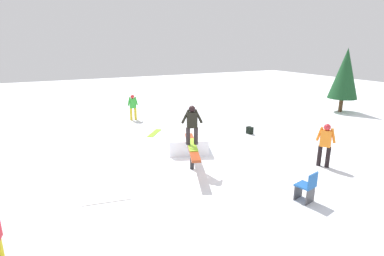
# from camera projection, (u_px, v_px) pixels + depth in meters

# --- Properties ---
(ground_plane) EXTENTS (60.00, 60.00, 0.00)m
(ground_plane) POSITION_uv_depth(u_px,v_px,m) (192.00, 169.00, 10.33)
(ground_plane) COLOR white
(rail_feature) EXTENTS (2.70, 1.27, 0.87)m
(rail_feature) POSITION_uv_depth(u_px,v_px,m) (192.00, 149.00, 10.13)
(rail_feature) COLOR black
(rail_feature) RESTS_ON ground
(snow_kicker_ramp) EXTENTS (2.22, 2.05, 0.61)m
(snow_kicker_ramp) POSITION_uv_depth(u_px,v_px,m) (187.00, 142.00, 12.18)
(snow_kicker_ramp) COLOR white
(snow_kicker_ramp) RESTS_ON ground
(main_rider_on_rail) EXTENTS (1.32, 0.73, 1.36)m
(main_rider_on_rail) POSITION_uv_depth(u_px,v_px,m) (192.00, 126.00, 9.91)
(main_rider_on_rail) COLOR #97D12F
(main_rider_on_rail) RESTS_ON rail_feature
(bystander_orange) EXTENTS (0.59, 0.42, 1.55)m
(bystander_orange) POSITION_uv_depth(u_px,v_px,m) (325.00, 143.00, 10.32)
(bystander_orange) COLOR black
(bystander_orange) RESTS_ON ground
(bystander_green) EXTENTS (0.21, 0.60, 1.44)m
(bystander_green) POSITION_uv_depth(u_px,v_px,m) (133.00, 106.00, 16.76)
(bystander_green) COLOR gold
(bystander_green) RESTS_ON ground
(loose_snowboard_lime) EXTENTS (1.20, 1.05, 0.02)m
(loose_snowboard_lime) POSITION_uv_depth(u_px,v_px,m) (154.00, 133.00, 14.44)
(loose_snowboard_lime) COLOR #92D32A
(loose_snowboard_lime) RESTS_ON ground
(loose_snowboard_white) EXTENTS (0.49, 1.37, 0.02)m
(loose_snowboard_white) POSITION_uv_depth(u_px,v_px,m) (108.00, 200.00, 8.25)
(loose_snowboard_white) COLOR white
(loose_snowboard_white) RESTS_ON ground
(folding_chair) EXTENTS (0.53, 0.53, 0.88)m
(folding_chair) POSITION_uv_depth(u_px,v_px,m) (307.00, 188.00, 8.09)
(folding_chair) COLOR #3F3F44
(folding_chair) RESTS_ON ground
(backpack_on_snow) EXTENTS (0.32, 0.25, 0.34)m
(backpack_on_snow) POSITION_uv_depth(u_px,v_px,m) (250.00, 130.00, 14.31)
(backpack_on_snow) COLOR black
(backpack_on_snow) RESTS_ON ground
(pine_tree_near) EXTENTS (1.74, 1.74, 3.95)m
(pine_tree_near) POSITION_uv_depth(u_px,v_px,m) (345.00, 74.00, 18.38)
(pine_tree_near) COLOR #4C331E
(pine_tree_near) RESTS_ON ground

